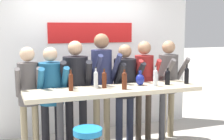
# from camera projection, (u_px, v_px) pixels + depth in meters

# --- Properties ---
(back_wall) EXTENTS (4.11, 0.12, 2.66)m
(back_wall) POSITION_uv_depth(u_px,v_px,m) (87.00, 59.00, 5.72)
(back_wall) COLOR white
(back_wall) RESTS_ON ground_plane
(tasting_table) EXTENTS (2.51, 0.63, 1.05)m
(tasting_table) POSITION_uv_depth(u_px,v_px,m) (114.00, 99.00, 4.43)
(tasting_table) COLOR beige
(tasting_table) RESTS_ON ground_plane
(person_far_left) EXTENTS (0.38, 0.50, 1.63)m
(person_far_left) POSITION_uv_depth(u_px,v_px,m) (28.00, 88.00, 4.54)
(person_far_left) COLOR gray
(person_far_left) RESTS_ON ground_plane
(person_left) EXTENTS (0.44, 0.52, 1.62)m
(person_left) POSITION_uv_depth(u_px,v_px,m) (51.00, 89.00, 4.60)
(person_left) COLOR black
(person_left) RESTS_ON ground_plane
(person_center_left) EXTENTS (0.52, 0.62, 1.71)m
(person_center_left) POSITION_uv_depth(u_px,v_px,m) (76.00, 84.00, 4.77)
(person_center_left) COLOR black
(person_center_left) RESTS_ON ground_plane
(person_center) EXTENTS (0.42, 0.56, 1.81)m
(person_center) POSITION_uv_depth(u_px,v_px,m) (102.00, 76.00, 4.90)
(person_center) COLOR gray
(person_center) RESTS_ON ground_plane
(person_center_right) EXTENTS (0.45, 0.54, 1.64)m
(person_center_right) POSITION_uv_depth(u_px,v_px,m) (125.00, 83.00, 5.04)
(person_center_right) COLOR #23283D
(person_center_right) RESTS_ON ground_plane
(person_right) EXTENTS (0.42, 0.54, 1.68)m
(person_right) POSITION_uv_depth(u_px,v_px,m) (144.00, 79.00, 5.18)
(person_right) COLOR #473D33
(person_right) RESTS_ON ground_plane
(person_far_right) EXTENTS (0.45, 0.56, 1.69)m
(person_far_right) POSITION_uv_depth(u_px,v_px,m) (168.00, 78.00, 5.29)
(person_far_right) COLOR gray
(person_far_right) RESTS_ON ground_plane
(wine_bottle_0) EXTENTS (0.06, 0.06, 0.30)m
(wine_bottle_0) POSITION_uv_depth(u_px,v_px,m) (96.00, 79.00, 4.39)
(wine_bottle_0) COLOR #B7BCC1
(wine_bottle_0) RESTS_ON tasting_table
(wine_bottle_1) EXTENTS (0.07, 0.07, 0.30)m
(wine_bottle_1) POSITION_uv_depth(u_px,v_px,m) (155.00, 77.00, 4.56)
(wine_bottle_1) COLOR #B7BCC1
(wine_bottle_1) RESTS_ON tasting_table
(wine_bottle_2) EXTENTS (0.07, 0.07, 0.30)m
(wine_bottle_2) POSITION_uv_depth(u_px,v_px,m) (124.00, 80.00, 4.32)
(wine_bottle_2) COLOR #4C1E0F
(wine_bottle_2) RESTS_ON tasting_table
(wine_bottle_3) EXTENTS (0.08, 0.08, 0.26)m
(wine_bottle_3) POSITION_uv_depth(u_px,v_px,m) (167.00, 77.00, 4.67)
(wine_bottle_3) COLOR black
(wine_bottle_3) RESTS_ON tasting_table
(wine_bottle_4) EXTENTS (0.07, 0.07, 0.30)m
(wine_bottle_4) POSITION_uv_depth(u_px,v_px,m) (187.00, 75.00, 4.75)
(wine_bottle_4) COLOR black
(wine_bottle_4) RESTS_ON tasting_table
(wine_bottle_5) EXTENTS (0.06, 0.06, 0.30)m
(wine_bottle_5) POSITION_uv_depth(u_px,v_px,m) (71.00, 81.00, 4.22)
(wine_bottle_5) COLOR #4C1E0F
(wine_bottle_5) RESTS_ON tasting_table
(wine_bottle_6) EXTENTS (0.07, 0.07, 0.28)m
(wine_bottle_6) POSITION_uv_depth(u_px,v_px,m) (104.00, 79.00, 4.43)
(wine_bottle_6) COLOR #4C1E0F
(wine_bottle_6) RESTS_ON tasting_table
(decorative_vase) EXTENTS (0.13, 0.13, 0.22)m
(decorative_vase) POSITION_uv_depth(u_px,v_px,m) (140.00, 79.00, 4.63)
(decorative_vase) COLOR navy
(decorative_vase) RESTS_ON tasting_table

